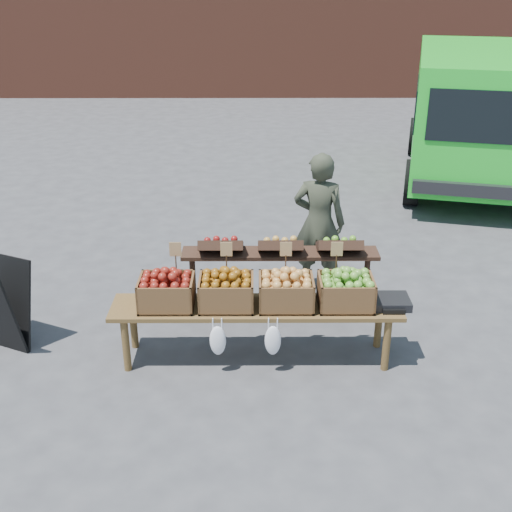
{
  "coord_description": "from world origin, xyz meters",
  "views": [
    {
      "loc": [
        0.97,
        -5.55,
        3.45
      ],
      "look_at": [
        0.99,
        0.19,
        0.85
      ],
      "focal_mm": 45.0,
      "sensor_mm": 36.0,
      "label": 1
    }
  ],
  "objects_px": {
    "crate_golden_apples": "(167,292)",
    "crate_red_apples": "(286,292)",
    "display_bench": "(256,332)",
    "back_table": "(280,276)",
    "delivery_van": "(477,118)",
    "crate_green_apples": "(346,292)",
    "vendor": "(319,223)",
    "crate_russet_pears": "(226,292)",
    "weighing_scale": "(391,302)"
  },
  "relations": [
    {
      "from": "crate_russet_pears",
      "to": "crate_green_apples",
      "type": "bearing_deg",
      "value": 0.0
    },
    {
      "from": "crate_red_apples",
      "to": "back_table",
      "type": "bearing_deg",
      "value": 92.3
    },
    {
      "from": "crate_golden_apples",
      "to": "crate_russet_pears",
      "type": "bearing_deg",
      "value": 0.0
    },
    {
      "from": "vendor",
      "to": "display_bench",
      "type": "height_order",
      "value": "vendor"
    },
    {
      "from": "delivery_van",
      "to": "crate_red_apples",
      "type": "relative_size",
      "value": 9.82
    },
    {
      "from": "crate_russet_pears",
      "to": "crate_golden_apples",
      "type": "bearing_deg",
      "value": 180.0
    },
    {
      "from": "delivery_van",
      "to": "vendor",
      "type": "bearing_deg",
      "value": -112.58
    },
    {
      "from": "back_table",
      "to": "crate_golden_apples",
      "type": "distance_m",
      "value": 1.3
    },
    {
      "from": "display_bench",
      "to": "crate_russet_pears",
      "type": "bearing_deg",
      "value": 180.0
    },
    {
      "from": "crate_russet_pears",
      "to": "crate_red_apples",
      "type": "height_order",
      "value": "same"
    },
    {
      "from": "crate_golden_apples",
      "to": "crate_red_apples",
      "type": "height_order",
      "value": "same"
    },
    {
      "from": "crate_golden_apples",
      "to": "crate_green_apples",
      "type": "relative_size",
      "value": 1.0
    },
    {
      "from": "crate_green_apples",
      "to": "weighing_scale",
      "type": "height_order",
      "value": "crate_green_apples"
    },
    {
      "from": "delivery_van",
      "to": "display_bench",
      "type": "distance_m",
      "value": 6.82
    },
    {
      "from": "crate_green_apples",
      "to": "crate_red_apples",
      "type": "bearing_deg",
      "value": 180.0
    },
    {
      "from": "weighing_scale",
      "to": "delivery_van",
      "type": "bearing_deg",
      "value": 65.87
    },
    {
      "from": "back_table",
      "to": "delivery_van",
      "type": "bearing_deg",
      "value": 54.3
    },
    {
      "from": "back_table",
      "to": "crate_green_apples",
      "type": "xyz_separation_m",
      "value": [
        0.58,
        -0.72,
        0.19
      ]
    },
    {
      "from": "delivery_van",
      "to": "back_table",
      "type": "relative_size",
      "value": 2.34
    },
    {
      "from": "crate_green_apples",
      "to": "crate_golden_apples",
      "type": "bearing_deg",
      "value": 180.0
    },
    {
      "from": "vendor",
      "to": "crate_russet_pears",
      "type": "distance_m",
      "value": 1.79
    },
    {
      "from": "crate_golden_apples",
      "to": "crate_green_apples",
      "type": "xyz_separation_m",
      "value": [
        1.65,
        0.0,
        0.0
      ]
    },
    {
      "from": "crate_green_apples",
      "to": "display_bench",
      "type": "bearing_deg",
      "value": 180.0
    },
    {
      "from": "crate_red_apples",
      "to": "crate_green_apples",
      "type": "height_order",
      "value": "same"
    },
    {
      "from": "delivery_van",
      "to": "crate_red_apples",
      "type": "xyz_separation_m",
      "value": [
        -3.49,
        -5.62,
        -0.39
      ]
    },
    {
      "from": "vendor",
      "to": "display_bench",
      "type": "distance_m",
      "value": 1.74
    },
    {
      "from": "crate_golden_apples",
      "to": "crate_green_apples",
      "type": "bearing_deg",
      "value": 0.0
    },
    {
      "from": "crate_red_apples",
      "to": "vendor",
      "type": "bearing_deg",
      "value": 73.61
    },
    {
      "from": "delivery_van",
      "to": "vendor",
      "type": "height_order",
      "value": "delivery_van"
    },
    {
      "from": "display_bench",
      "to": "crate_red_apples",
      "type": "bearing_deg",
      "value": 0.0
    },
    {
      "from": "crate_golden_apples",
      "to": "delivery_van",
      "type": "bearing_deg",
      "value": 50.75
    },
    {
      "from": "back_table",
      "to": "crate_green_apples",
      "type": "height_order",
      "value": "back_table"
    },
    {
      "from": "crate_green_apples",
      "to": "vendor",
      "type": "bearing_deg",
      "value": 94.26
    },
    {
      "from": "crate_green_apples",
      "to": "weighing_scale",
      "type": "distance_m",
      "value": 0.44
    },
    {
      "from": "display_bench",
      "to": "crate_green_apples",
      "type": "relative_size",
      "value": 5.4
    },
    {
      "from": "vendor",
      "to": "crate_red_apples",
      "type": "bearing_deg",
      "value": 88.82
    },
    {
      "from": "back_table",
      "to": "crate_red_apples",
      "type": "xyz_separation_m",
      "value": [
        0.03,
        -0.72,
        0.19
      ]
    },
    {
      "from": "display_bench",
      "to": "weighing_scale",
      "type": "height_order",
      "value": "weighing_scale"
    },
    {
      "from": "vendor",
      "to": "crate_green_apples",
      "type": "height_order",
      "value": "vendor"
    },
    {
      "from": "vendor",
      "to": "crate_green_apples",
      "type": "distance_m",
      "value": 1.5
    },
    {
      "from": "display_bench",
      "to": "crate_golden_apples",
      "type": "xyz_separation_m",
      "value": [
        -0.82,
        0.0,
        0.42
      ]
    },
    {
      "from": "crate_russet_pears",
      "to": "weighing_scale",
      "type": "distance_m",
      "value": 1.53
    },
    {
      "from": "crate_golden_apples",
      "to": "crate_red_apples",
      "type": "distance_m",
      "value": 1.1
    },
    {
      "from": "back_table",
      "to": "crate_red_apples",
      "type": "bearing_deg",
      "value": -87.7
    },
    {
      "from": "display_bench",
      "to": "crate_red_apples",
      "type": "distance_m",
      "value": 0.51
    },
    {
      "from": "vendor",
      "to": "crate_golden_apples",
      "type": "xyz_separation_m",
      "value": [
        -1.54,
        -1.49,
        -0.1
      ]
    },
    {
      "from": "delivery_van",
      "to": "crate_russet_pears",
      "type": "xyz_separation_m",
      "value": [
        -4.04,
        -5.62,
        -0.39
      ]
    },
    {
      "from": "display_bench",
      "to": "crate_golden_apples",
      "type": "height_order",
      "value": "crate_golden_apples"
    },
    {
      "from": "back_table",
      "to": "weighing_scale",
      "type": "xyz_separation_m",
      "value": [
        1.0,
        -0.72,
        0.09
      ]
    },
    {
      "from": "vendor",
      "to": "display_bench",
      "type": "relative_size",
      "value": 0.6
    }
  ]
}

